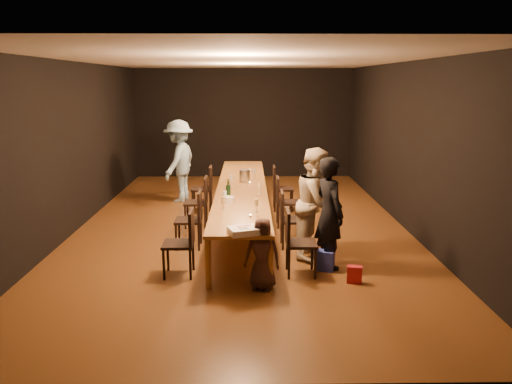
{
  "coord_description": "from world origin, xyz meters",
  "views": [
    {
      "loc": [
        0.12,
        -8.97,
        2.65
      ],
      "look_at": [
        0.24,
        -1.57,
        1.0
      ],
      "focal_mm": 35.0,
      "sensor_mm": 36.0,
      "label": 1
    }
  ],
  "objects_px": {
    "chair_left_0": "(178,243)",
    "ice_bucket": "(245,175)",
    "chair_right_2": "(288,202)",
    "chair_left_2": "(196,202)",
    "woman_tan": "(316,203)",
    "chair_left_3": "(202,188)",
    "woman_birthday": "(329,213)",
    "chair_right_1": "(293,219)",
    "chair_left_1": "(188,220)",
    "chair_right_0": "(301,242)",
    "plate_stack": "(228,200)",
    "birthday_cake": "(244,231)",
    "champagne_bottle": "(228,189)",
    "chair_right_3": "(283,188)",
    "man_blue": "(179,161)",
    "child": "(262,254)",
    "table": "(242,189)"
  },
  "relations": [
    {
      "from": "chair_right_2",
      "to": "birthday_cake",
      "type": "xyz_separation_m",
      "value": [
        -0.79,
        -2.9,
        0.33
      ]
    },
    {
      "from": "man_blue",
      "to": "plate_stack",
      "type": "relative_size",
      "value": 9.33
    },
    {
      "from": "chair_right_3",
      "to": "chair_left_3",
      "type": "bearing_deg",
      "value": -90.0
    },
    {
      "from": "woman_tan",
      "to": "man_blue",
      "type": "relative_size",
      "value": 0.93
    },
    {
      "from": "chair_right_3",
      "to": "plate_stack",
      "type": "relative_size",
      "value": 4.77
    },
    {
      "from": "chair_right_2",
      "to": "chair_left_2",
      "type": "xyz_separation_m",
      "value": [
        -1.7,
        0.0,
        0.0
      ]
    },
    {
      "from": "woman_birthday",
      "to": "champagne_bottle",
      "type": "relative_size",
      "value": 4.81
    },
    {
      "from": "chair_right_2",
      "to": "champagne_bottle",
      "type": "bearing_deg",
      "value": -48.72
    },
    {
      "from": "chair_right_2",
      "to": "chair_left_0",
      "type": "xyz_separation_m",
      "value": [
        -1.7,
        -2.4,
        0.0
      ]
    },
    {
      "from": "chair_right_2",
      "to": "woman_birthday",
      "type": "bearing_deg",
      "value": 11.49
    },
    {
      "from": "chair_left_1",
      "to": "chair_left_2",
      "type": "bearing_deg",
      "value": 0.0
    },
    {
      "from": "chair_left_3",
      "to": "woman_birthday",
      "type": "height_order",
      "value": "woman_birthday"
    },
    {
      "from": "chair_right_3",
      "to": "champagne_bottle",
      "type": "relative_size",
      "value": 2.77
    },
    {
      "from": "man_blue",
      "to": "chair_right_3",
      "type": "bearing_deg",
      "value": 86.01
    },
    {
      "from": "chair_left_3",
      "to": "child",
      "type": "height_order",
      "value": "child"
    },
    {
      "from": "chair_right_0",
      "to": "child",
      "type": "height_order",
      "value": "child"
    },
    {
      "from": "chair_left_0",
      "to": "ice_bucket",
      "type": "bearing_deg",
      "value": -17.1
    },
    {
      "from": "plate_stack",
      "to": "woman_tan",
      "type": "bearing_deg",
      "value": -15.37
    },
    {
      "from": "chair_right_0",
      "to": "man_blue",
      "type": "distance_m",
      "value": 5.01
    },
    {
      "from": "ice_bucket",
      "to": "chair_right_3",
      "type": "bearing_deg",
      "value": 40.07
    },
    {
      "from": "chair_right_0",
      "to": "birthday_cake",
      "type": "relative_size",
      "value": 2.11
    },
    {
      "from": "child",
      "to": "chair_right_2",
      "type": "bearing_deg",
      "value": 92.7
    },
    {
      "from": "chair_right_0",
      "to": "woman_birthday",
      "type": "height_order",
      "value": "woman_birthday"
    },
    {
      "from": "chair_right_2",
      "to": "man_blue",
      "type": "relative_size",
      "value": 0.51
    },
    {
      "from": "chair_left_0",
      "to": "woman_tan",
      "type": "height_order",
      "value": "woman_tan"
    },
    {
      "from": "woman_birthday",
      "to": "birthday_cake",
      "type": "bearing_deg",
      "value": 101.92
    },
    {
      "from": "chair_left_0",
      "to": "woman_birthday",
      "type": "height_order",
      "value": "woman_birthday"
    },
    {
      "from": "woman_tan",
      "to": "plate_stack",
      "type": "relative_size",
      "value": 8.65
    },
    {
      "from": "chair_left_3",
      "to": "woman_tan",
      "type": "bearing_deg",
      "value": -144.97
    },
    {
      "from": "chair_right_3",
      "to": "chair_left_2",
      "type": "distance_m",
      "value": 2.08
    },
    {
      "from": "chair_left_1",
      "to": "woman_tan",
      "type": "distance_m",
      "value": 2.09
    },
    {
      "from": "champagne_bottle",
      "to": "chair_left_0",
      "type": "bearing_deg",
      "value": -113.52
    },
    {
      "from": "chair_left_2",
      "to": "man_blue",
      "type": "bearing_deg",
      "value": 15.52
    },
    {
      "from": "chair_left_1",
      "to": "woman_birthday",
      "type": "xyz_separation_m",
      "value": [
        2.13,
        -0.91,
        0.34
      ]
    },
    {
      "from": "chair_left_3",
      "to": "child",
      "type": "relative_size",
      "value": 0.98
    },
    {
      "from": "chair_left_1",
      "to": "woman_birthday",
      "type": "bearing_deg",
      "value": -113.07
    },
    {
      "from": "table",
      "to": "birthday_cake",
      "type": "distance_m",
      "value": 2.9
    },
    {
      "from": "chair_right_1",
      "to": "chair_left_1",
      "type": "relative_size",
      "value": 1.0
    },
    {
      "from": "birthday_cake",
      "to": "champagne_bottle",
      "type": "distance_m",
      "value": 1.99
    },
    {
      "from": "ice_bucket",
      "to": "chair_right_2",
      "type": "bearing_deg",
      "value": -33.44
    },
    {
      "from": "woman_birthday",
      "to": "chair_left_0",
      "type": "bearing_deg",
      "value": 76.69
    },
    {
      "from": "chair_left_2",
      "to": "birthday_cake",
      "type": "xyz_separation_m",
      "value": [
        0.91,
        -2.9,
        0.33
      ]
    },
    {
      "from": "chair_left_1",
      "to": "woman_tan",
      "type": "relative_size",
      "value": 0.55
    },
    {
      "from": "plate_stack",
      "to": "chair_left_2",
      "type": "bearing_deg",
      "value": 116.81
    },
    {
      "from": "table",
      "to": "birthday_cake",
      "type": "bearing_deg",
      "value": -88.82
    },
    {
      "from": "chair_right_0",
      "to": "woman_tan",
      "type": "relative_size",
      "value": 0.55
    },
    {
      "from": "chair_right_3",
      "to": "chair_left_3",
      "type": "xyz_separation_m",
      "value": [
        -1.7,
        0.0,
        0.0
      ]
    },
    {
      "from": "chair_left_2",
      "to": "birthday_cake",
      "type": "distance_m",
      "value": 3.06
    },
    {
      "from": "champagne_bottle",
      "to": "ice_bucket",
      "type": "height_order",
      "value": "champagne_bottle"
    },
    {
      "from": "chair_left_2",
      "to": "champagne_bottle",
      "type": "distance_m",
      "value": 1.22
    }
  ]
}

